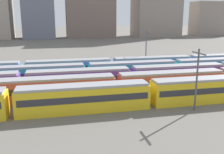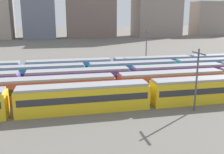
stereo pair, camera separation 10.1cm
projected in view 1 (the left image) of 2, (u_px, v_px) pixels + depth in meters
train_track_0 at (208, 89)px, 38.19m from camera, size 93.60×3.06×3.75m
train_track_1 at (221, 79)px, 44.33m from camera, size 112.50×3.06×3.75m
train_track_2 at (178, 74)px, 48.11m from camera, size 93.60×3.06×3.75m
train_track_3 at (133, 71)px, 51.49m from camera, size 93.60×3.06×3.75m
train_track_4 at (112, 66)px, 55.78m from camera, size 74.70×3.06×3.75m
catenary_pole_0 at (197, 77)px, 33.71m from camera, size 0.24×3.20×8.58m
catenary_pole_1 at (146, 48)px, 59.69m from camera, size 0.24×3.20×9.62m
distant_building_2 at (39, 8)px, 147.85m from camera, size 18.22×18.75×34.95m
distant_building_5 at (211, 19)px, 173.10m from camera, size 26.19×13.52×22.67m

